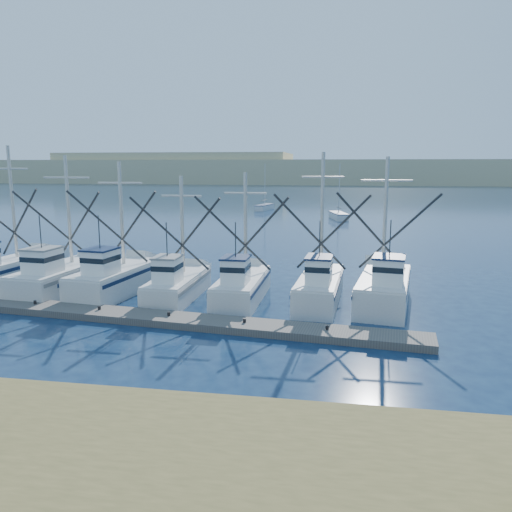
{
  "coord_description": "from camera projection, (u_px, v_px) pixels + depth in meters",
  "views": [
    {
      "loc": [
        1.72,
        -17.43,
        7.88
      ],
      "look_at": [
        -2.42,
        8.0,
        3.17
      ],
      "focal_mm": 35.0,
      "sensor_mm": 36.0,
      "label": 1
    }
  ],
  "objects": [
    {
      "name": "sailboat_near",
      "position": [
        338.0,
        216.0,
        73.34
      ],
      "size": [
        2.96,
        6.28,
        8.1
      ],
      "rotation": [
        0.0,
        0.0,
        0.22
      ],
      "color": "silver",
      "rests_on": "ground"
    },
    {
      "name": "trawler_fleet",
      "position": [
        172.0,
        281.0,
        30.04
      ],
      "size": [
        27.58,
        8.72,
        9.14
      ],
      "color": "silver",
      "rests_on": "ground"
    },
    {
      "name": "dune_ridge",
      "position": [
        334.0,
        171.0,
        221.6
      ],
      "size": [
        360.0,
        60.0,
        10.0
      ],
      "primitive_type": "cube",
      "color": "tan",
      "rests_on": "ground"
    },
    {
      "name": "floating_dock",
      "position": [
        151.0,
        318.0,
        25.49
      ],
      "size": [
        27.67,
        4.91,
        0.37
      ],
      "primitive_type": "cube",
      "rotation": [
        0.0,
        0.0,
        -0.11
      ],
      "color": "#57534E",
      "rests_on": "ground"
    },
    {
      "name": "sailboat_far",
      "position": [
        265.0,
        207.0,
        88.24
      ],
      "size": [
        2.77,
        6.09,
        8.1
      ],
      "rotation": [
        0.0,
        0.0,
        -0.21
      ],
      "color": "silver",
      "rests_on": "ground"
    },
    {
      "name": "ground",
      "position": [
        286.0,
        379.0,
        18.62
      ],
      "size": [
        500.0,
        500.0,
        0.0
      ],
      "primitive_type": "plane",
      "color": "#0D1D3A",
      "rests_on": "ground"
    }
  ]
}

